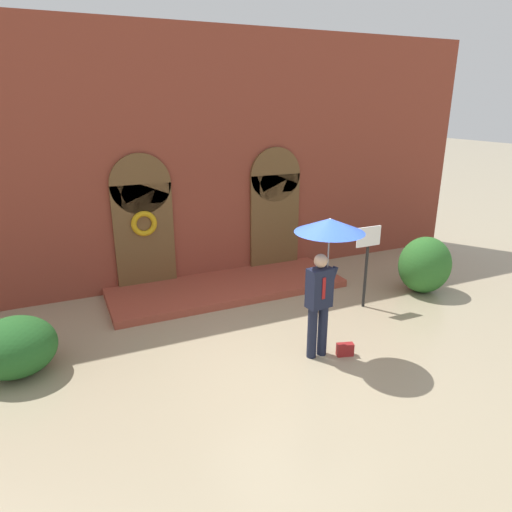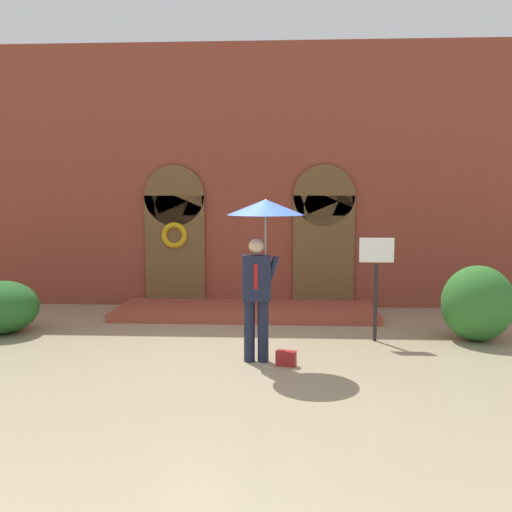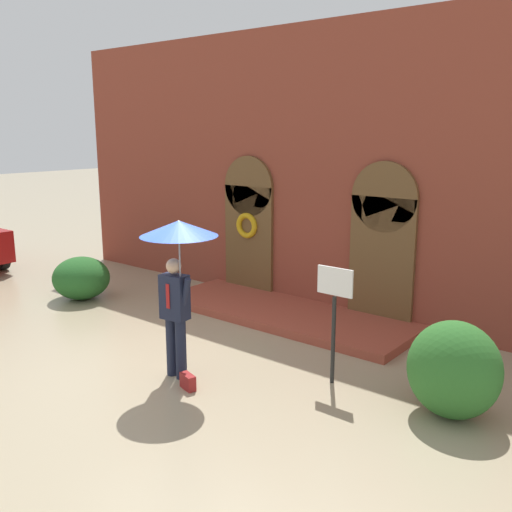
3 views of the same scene
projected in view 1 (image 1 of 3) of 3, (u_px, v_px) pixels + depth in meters
name	position (u px, v px, depth m)	size (l,w,h in m)	color
ground_plane	(292.00, 356.00, 7.67)	(80.00, 80.00, 0.00)	tan
building_facade	(208.00, 165.00, 10.40)	(14.00, 2.30, 5.60)	brown
person_with_umbrella	(327.00, 246.00, 7.11)	(1.10, 1.10, 2.36)	#191E33
handbag	(345.00, 350.00, 7.65)	(0.28, 0.12, 0.22)	maroon
sign_post	(367.00, 254.00, 9.15)	(0.56, 0.06, 1.72)	black
shrub_left	(15.00, 347.00, 7.05)	(1.23, 1.20, 0.92)	#235B23
shrub_right	(425.00, 265.00, 10.09)	(1.18, 1.06, 1.26)	#2D6B28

